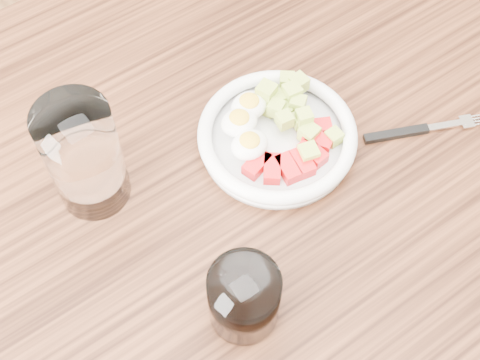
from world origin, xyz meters
name	(u,v)px	position (x,y,z in m)	size (l,w,h in m)	color
dining_table	(251,232)	(0.00, 0.00, 0.67)	(1.50, 0.90, 0.77)	brown
bowl	(276,134)	(0.07, 0.04, 0.79)	(0.20, 0.20, 0.05)	white
fork	(414,131)	(0.22, -0.04, 0.77)	(0.16, 0.08, 0.01)	black
water_glass	(84,157)	(-0.15, 0.11, 0.84)	(0.08, 0.08, 0.15)	white
coffee_glass	(244,298)	(-0.09, -0.11, 0.81)	(0.07, 0.07, 0.09)	white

